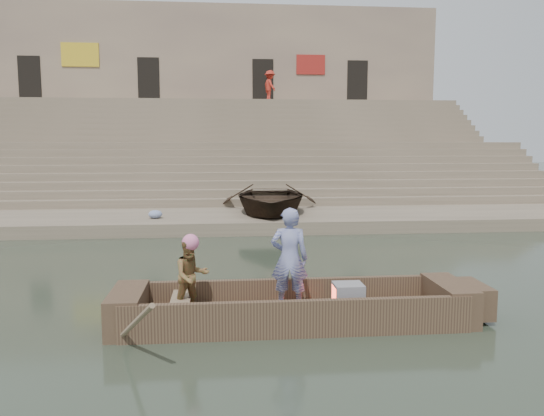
{
  "coord_description": "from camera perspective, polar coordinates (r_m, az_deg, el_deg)",
  "views": [
    {
      "loc": [
        2.34,
        -9.9,
        2.86
      ],
      "look_at": [
        3.45,
        1.68,
        1.4
      ],
      "focal_mm": 35.33,
      "sensor_mm": 36.0,
      "label": 1
    }
  ],
  "objects": [
    {
      "name": "ground",
      "position": [
        10.57,
        -18.25,
        -8.92
      ],
      "size": [
        120.0,
        120.0,
        0.0
      ],
      "primitive_type": "plane",
      "color": "#2B3729",
      "rests_on": "ground"
    },
    {
      "name": "lower_landing",
      "position": [
        18.25,
        -12.76,
        -1.4
      ],
      "size": [
        32.0,
        4.0,
        0.4
      ],
      "primitive_type": "cube",
      "color": "gray",
      "rests_on": "ground"
    },
    {
      "name": "mid_landing",
      "position": [
        25.55,
        -10.71,
        3.76
      ],
      "size": [
        32.0,
        3.0,
        2.8
      ],
      "primitive_type": "cube",
      "color": "gray",
      "rests_on": "ground"
    },
    {
      "name": "upper_landing",
      "position": [
        32.49,
        -9.64,
        6.6
      ],
      "size": [
        32.0,
        3.0,
        5.2
      ],
      "primitive_type": "cube",
      "color": "gray",
      "rests_on": "ground"
    },
    {
      "name": "ghat_steps",
      "position": [
        27.21,
        -10.41,
        4.81
      ],
      "size": [
        32.0,
        11.0,
        5.2
      ],
      "color": "gray",
      "rests_on": "ground"
    },
    {
      "name": "building_wall",
      "position": [
        36.58,
        -9.28,
        11.37
      ],
      "size": [
        32.0,
        5.07,
        11.2
      ],
      "color": "gray",
      "rests_on": "ground"
    },
    {
      "name": "main_rowboat",
      "position": [
        8.61,
        2.25,
        -11.49
      ],
      "size": [
        5.0,
        1.3,
        0.22
      ],
      "primitive_type": "cube",
      "color": "brown",
      "rests_on": "ground"
    },
    {
      "name": "rowboat_trim",
      "position": [
        8.57,
        3.68,
        -10.2
      ],
      "size": [
        6.04,
        2.63,
        1.84
      ],
      "color": "brown",
      "rests_on": "ground"
    },
    {
      "name": "standing_man",
      "position": [
        8.43,
        1.87,
        -5.4
      ],
      "size": [
        0.64,
        0.48,
        1.62
      ],
      "primitive_type": "imported",
      "rotation": [
        0.0,
        0.0,
        2.98
      ],
      "color": "navy",
      "rests_on": "main_rowboat"
    },
    {
      "name": "rowing_man",
      "position": [
        8.35,
        -8.6,
        -7.18
      ],
      "size": [
        0.7,
        0.63,
        1.17
      ],
      "primitive_type": "imported",
      "rotation": [
        0.0,
        0.0,
        0.41
      ],
      "color": "#27762D",
      "rests_on": "main_rowboat"
    },
    {
      "name": "television",
      "position": [
        8.67,
        8.04,
        -9.27
      ],
      "size": [
        0.46,
        0.42,
        0.4
      ],
      "color": "gray",
      "rests_on": "main_rowboat"
    },
    {
      "name": "beached_rowboat",
      "position": [
        18.38,
        -0.26,
        1.05
      ],
      "size": [
        3.88,
        5.15,
        1.01
      ],
      "primitive_type": "imported",
      "rotation": [
        0.0,
        0.0,
        -0.09
      ],
      "color": "#2D2116",
      "rests_on": "lower_landing"
    },
    {
      "name": "pedestrian",
      "position": [
        32.63,
        -0.23,
        12.88
      ],
      "size": [
        1.02,
        1.33,
        1.82
      ],
      "primitive_type": "imported",
      "rotation": [
        0.0,
        0.0,
        1.9
      ],
      "color": "#B12A1E",
      "rests_on": "upper_landing"
    },
    {
      "name": "cloth_bundles",
      "position": [
        19.25,
        -25.91,
        -0.51
      ],
      "size": [
        7.7,
        2.41,
        0.26
      ],
      "color": "#3F5999",
      "rests_on": "lower_landing"
    }
  ]
}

